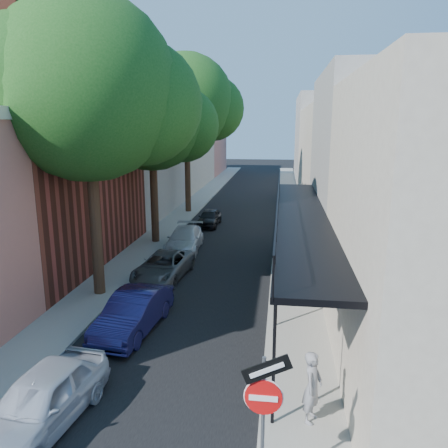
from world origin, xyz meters
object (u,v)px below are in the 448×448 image
(oak_near, at_px, (101,93))
(parked_car_a, at_px, (41,400))
(parked_car_d, at_px, (185,239))
(pedestrian, at_px, (312,387))
(sign_post, at_px, (264,403))
(oak_far, at_px, (193,103))
(parked_car_b, at_px, (133,313))
(parked_car_e, at_px, (209,218))
(parked_car_c, at_px, (163,266))
(oak_mid, at_px, (159,118))

(oak_near, xyz_separation_m, parked_car_a, (1.48, -7.93, -7.21))
(parked_car_d, bearing_deg, pedestrian, -68.86)
(sign_post, bearing_deg, oak_far, 103.91)
(oak_near, xyz_separation_m, pedestrian, (7.55, -7.05, -6.91))
(oak_far, xyz_separation_m, parked_car_b, (1.95, -20.09, -7.60))
(parked_car_a, relative_size, parked_car_b, 0.99)
(oak_far, bearing_deg, sign_post, -76.09)
(parked_car_b, relative_size, parked_car_d, 0.94)
(oak_far, height_order, parked_car_b, oak_far)
(sign_post, height_order, parked_car_b, sign_post)
(parked_car_a, bearing_deg, pedestrian, 15.00)
(sign_post, relative_size, parked_car_d, 0.70)
(parked_car_b, distance_m, parked_car_e, 15.57)
(parked_car_b, relative_size, parked_car_c, 0.97)
(oak_near, bearing_deg, parked_car_e, 81.16)
(sign_post, xyz_separation_m, pedestrian, (1.03, 2.23, -1.07))
(parked_car_b, distance_m, parked_car_d, 9.57)
(oak_near, bearing_deg, sign_post, -54.91)
(parked_car_a, height_order, parked_car_c, parked_car_a)
(parked_car_b, xyz_separation_m, parked_car_d, (-0.40, 9.56, -0.04))
(oak_mid, height_order, parked_car_b, oak_mid)
(oak_far, bearing_deg, oak_mid, -90.41)
(parked_car_d, relative_size, parked_car_e, 1.29)
(parked_car_e, bearing_deg, parked_car_a, -90.29)
(pedestrian, bearing_deg, oak_far, 38.00)
(oak_mid, distance_m, parked_car_c, 8.98)
(parked_car_c, bearing_deg, sign_post, -61.33)
(parked_car_a, bearing_deg, parked_car_e, 95.52)
(oak_far, bearing_deg, parked_car_d, -81.61)
(parked_car_b, xyz_separation_m, pedestrian, (5.58, -3.97, 0.31))
(parked_car_c, bearing_deg, parked_car_d, 95.60)
(parked_car_b, bearing_deg, parked_car_c, 100.12)
(oak_near, distance_m, parked_car_c, 7.74)
(parked_car_c, distance_m, pedestrian, 10.82)
(parked_car_e, bearing_deg, sign_post, -77.09)
(oak_near, height_order, pedestrian, oak_near)
(oak_far, bearing_deg, oak_near, -90.04)
(oak_mid, bearing_deg, parked_car_d, -42.72)
(oak_mid, xyz_separation_m, parked_car_c, (1.66, -5.99, -6.48))
(parked_car_a, relative_size, parked_car_e, 1.19)
(sign_post, height_order, parked_car_d, sign_post)
(parked_car_c, height_order, pedestrian, pedestrian)
(parked_car_c, distance_m, parked_car_d, 4.50)
(parked_car_b, xyz_separation_m, parked_car_e, (-0.03, 15.57, -0.09))
(parked_car_e, distance_m, pedestrian, 20.33)
(parked_car_e, xyz_separation_m, pedestrian, (5.61, -19.53, 0.40))
(oak_near, xyz_separation_m, parked_car_d, (1.57, 6.48, -7.26))
(oak_far, bearing_deg, parked_car_a, -86.64)
(sign_post, distance_m, oak_near, 12.77)
(parked_car_a, height_order, parked_car_e, parked_car_a)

